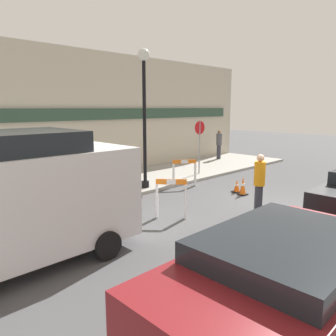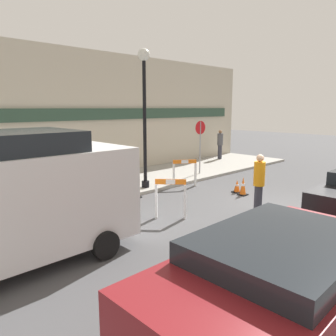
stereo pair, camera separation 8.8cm
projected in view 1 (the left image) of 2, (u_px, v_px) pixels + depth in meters
ground_plane at (286, 212)px, 9.79m from camera, size 60.00×60.00×0.00m
sidewalk_slab at (146, 178)px, 14.25m from camera, size 18.00×3.80×0.12m
storefront_facade at (117, 115)px, 15.14m from camera, size 18.00×0.22×5.50m
streetlamp_post at (144, 100)px, 11.79m from camera, size 0.44×0.44×5.02m
stop_sign at (200, 139)px, 14.71m from camera, size 0.60×0.07×2.38m
barricade_0 at (184, 172)px, 12.90m from camera, size 0.85×0.64×1.07m
barricade_1 at (171, 197)px, 9.14m from camera, size 0.68×0.73×1.13m
traffic_cone_0 at (237, 186)px, 12.06m from camera, size 0.30×0.30×0.47m
traffic_cone_1 at (136, 191)px, 11.33m from camera, size 0.30×0.30×0.51m
traffic_cone_2 at (243, 186)px, 11.67m from camera, size 0.30×0.30×0.66m
traffic_cone_3 at (120, 192)px, 10.70m from camera, size 0.30×0.30×0.73m
person_worker at (259, 182)px, 9.52m from camera, size 0.38×0.38×1.76m
person_pedestrian at (219, 143)px, 19.08m from camera, size 0.40×0.40×1.69m
parked_car_0 at (284, 291)px, 3.88m from camera, size 3.86×1.88×1.65m
work_van at (7, 197)px, 6.17m from camera, size 4.92×2.21×2.64m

